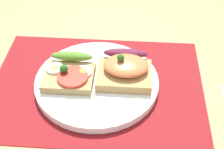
% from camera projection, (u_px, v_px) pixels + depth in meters
% --- Properties ---
extents(ground_plane, '(1.20, 0.90, 0.03)m').
position_uv_depth(ground_plane, '(97.00, 92.00, 0.66)').
color(ground_plane, tan).
extents(placemat, '(0.42, 0.31, 0.00)m').
position_uv_depth(placemat, '(97.00, 86.00, 0.65)').
color(placemat, maroon).
rests_on(placemat, ground_plane).
extents(plate, '(0.24, 0.24, 0.02)m').
position_uv_depth(plate, '(97.00, 82.00, 0.64)').
color(plate, white).
rests_on(plate, placemat).
extents(sandwich_egg_tomato, '(0.10, 0.09, 0.04)m').
position_uv_depth(sandwich_egg_tomato, '(70.00, 73.00, 0.63)').
color(sandwich_egg_tomato, tan).
rests_on(sandwich_egg_tomato, plate).
extents(sandwich_salmon, '(0.11, 0.10, 0.06)m').
position_uv_depth(sandwich_salmon, '(125.00, 69.00, 0.63)').
color(sandwich_salmon, tan).
rests_on(sandwich_salmon, plate).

